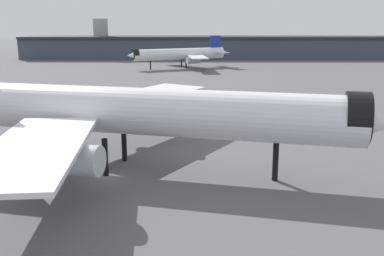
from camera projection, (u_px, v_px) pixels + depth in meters
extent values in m
plane|color=#56565B|center=(107.00, 178.00, 60.94)|extent=(900.00, 900.00, 0.00)
cylinder|color=white|center=(134.00, 111.00, 62.35)|extent=(59.83, 26.31, 6.51)
cone|color=white|center=(368.00, 122.00, 55.45)|extent=(8.87, 8.39, 6.38)
cylinder|color=black|center=(357.00, 118.00, 55.63)|extent=(4.94, 7.18, 6.58)
cube|color=white|center=(143.00, 96.00, 79.69)|extent=(24.43, 27.80, 0.52)
cylinder|color=#B7BAC1|center=(145.00, 112.00, 76.74)|extent=(9.26, 6.20, 3.58)
cube|color=white|center=(35.00, 147.00, 47.52)|extent=(10.38, 27.71, 0.52)
cylinder|color=#B7BAC1|center=(65.00, 159.00, 50.82)|extent=(9.26, 6.20, 3.58)
cylinder|color=black|center=(275.00, 162.00, 59.31)|extent=(0.78, 0.78, 5.21)
cylinder|color=black|center=(124.00, 144.00, 67.65)|extent=(0.78, 0.78, 5.21)
cylinder|color=black|center=(105.00, 157.00, 61.18)|extent=(0.78, 0.78, 5.21)
cylinder|color=white|center=(179.00, 54.00, 196.97)|extent=(41.31, 18.23, 4.77)
cone|color=white|center=(133.00, 55.00, 188.37)|extent=(6.49, 6.13, 4.67)
cone|color=white|center=(222.00, 52.00, 205.57)|extent=(7.34, 6.31, 4.53)
cylinder|color=black|center=(135.00, 55.00, 188.68)|extent=(3.60, 5.25, 4.82)
cube|color=white|center=(198.00, 57.00, 187.99)|extent=(7.07, 19.04, 0.38)
cylinder|color=#B7BAC1|center=(193.00, 60.00, 189.95)|extent=(6.42, 4.40, 2.62)
cube|color=white|center=(176.00, 53.00, 208.89)|extent=(16.77, 19.16, 0.38)
cylinder|color=#B7BAC1|center=(176.00, 57.00, 206.85)|extent=(6.42, 4.40, 2.62)
cube|color=navy|center=(215.00, 44.00, 203.30)|extent=(4.93, 2.10, 7.63)
cube|color=white|center=(222.00, 52.00, 200.04)|extent=(6.05, 8.39, 0.29)
cube|color=white|center=(212.00, 51.00, 208.82)|extent=(6.05, 8.39, 0.29)
cylinder|color=black|center=(151.00, 65.00, 192.47)|extent=(0.57, 0.57, 3.82)
cylinder|color=black|center=(186.00, 64.00, 196.63)|extent=(0.57, 0.57, 3.82)
cylinder|color=black|center=(182.00, 63.00, 201.04)|extent=(0.57, 0.57, 3.82)
cube|color=#3D4756|center=(223.00, 48.00, 247.83)|extent=(219.04, 45.51, 10.74)
cube|color=#232628|center=(223.00, 37.00, 246.44)|extent=(219.28, 47.72, 1.20)
cylinder|color=#939399|center=(101.00, 39.00, 246.97)|extent=(8.02, 8.02, 21.31)
cube|color=black|center=(252.00, 115.00, 98.67)|extent=(3.48, 3.27, 0.30)
cube|color=silver|center=(254.00, 111.00, 99.16)|extent=(2.01, 2.05, 1.20)
cube|color=#1E2D38|center=(256.00, 109.00, 99.50)|extent=(0.92, 1.09, 0.60)
cube|color=silver|center=(250.00, 112.00, 98.13)|extent=(2.50, 2.46, 0.90)
cylinder|color=black|center=(252.00, 114.00, 100.02)|extent=(0.72, 0.66, 0.70)
cylinder|color=black|center=(258.00, 115.00, 98.93)|extent=(0.72, 0.66, 0.70)
cylinder|color=black|center=(246.00, 116.00, 98.47)|extent=(0.72, 0.66, 0.70)
cylinder|color=black|center=(251.00, 117.00, 97.38)|extent=(0.72, 0.66, 0.70)
cone|color=#F2600C|center=(285.00, 119.00, 94.85)|extent=(0.60, 0.60, 0.75)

